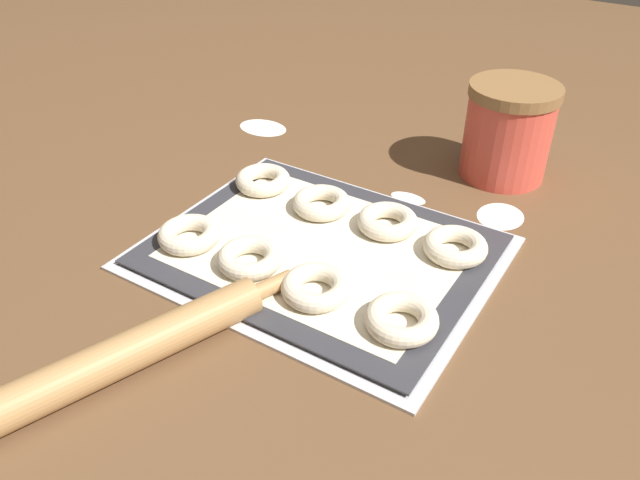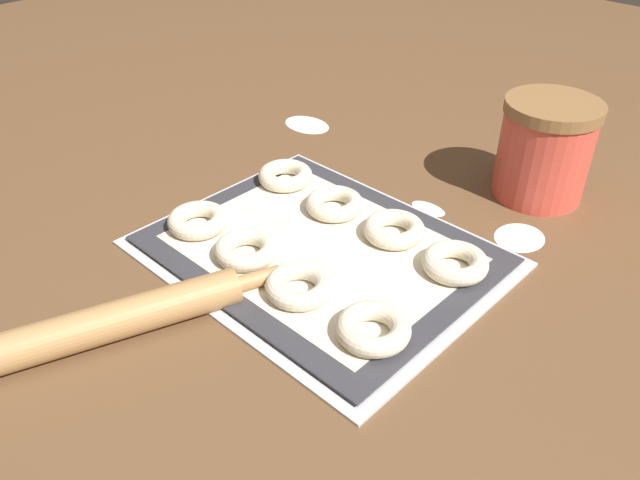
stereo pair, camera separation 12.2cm
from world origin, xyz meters
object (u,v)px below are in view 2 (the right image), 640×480
(bagel_front_far_right, at_px, (373,328))
(bagel_back_far_left, at_px, (285,176))
(baking_tray, at_px, (320,252))
(bagel_front_far_left, at_px, (198,220))
(bagel_front_mid_left, at_px, (246,249))
(bagel_back_mid_right, at_px, (394,229))
(flour_canister, at_px, (545,150))
(bagel_back_far_right, at_px, (455,263))
(rolling_pin, at_px, (96,326))
(bagel_back_mid_left, at_px, (334,204))
(bagel_front_mid_right, at_px, (300,286))

(bagel_front_far_right, height_order, bagel_back_far_left, same)
(baking_tray, distance_m, bagel_front_far_left, 0.16)
(bagel_front_mid_left, xyz_separation_m, bagel_back_far_left, (-0.09, 0.15, 0.00))
(bagel_back_far_left, distance_m, bagel_back_mid_right, 0.19)
(flour_canister, bearing_deg, bagel_back_far_right, -84.27)
(bagel_back_mid_right, height_order, rolling_pin, rolling_pin)
(bagel_back_far_left, relative_size, bagel_back_mid_left, 1.00)
(baking_tray, height_order, bagel_back_far_left, bagel_back_far_left)
(bagel_front_far_right, distance_m, bagel_back_far_right, 0.15)
(bagel_back_far_left, bearing_deg, rolling_pin, -76.15)
(bagel_front_mid_right, bearing_deg, bagel_back_mid_right, 87.72)
(bagel_front_mid_right, height_order, bagel_front_far_right, same)
(bagel_front_far_left, height_order, bagel_back_far_right, same)
(bagel_front_mid_left, bearing_deg, flour_canister, 66.66)
(bagel_back_mid_right, bearing_deg, bagel_front_far_right, -58.29)
(baking_tray, height_order, bagel_front_far_left, bagel_front_far_left)
(bagel_back_mid_left, relative_size, rolling_pin, 0.20)
(bagel_front_far_left, bearing_deg, rolling_pin, -66.75)
(bagel_front_far_right, relative_size, rolling_pin, 0.20)
(bagel_front_far_right, bearing_deg, bagel_back_far_left, 151.90)
(bagel_front_far_right, bearing_deg, bagel_back_mid_right, 121.71)
(bagel_back_far_left, height_order, flour_canister, flour_canister)
(bagel_front_mid_right, relative_size, bagel_back_mid_right, 1.00)
(bagel_back_far_left, relative_size, rolling_pin, 0.20)
(bagel_front_mid_right, height_order, bagel_back_far_left, same)
(bagel_back_mid_right, bearing_deg, flour_canister, 73.73)
(bagel_back_mid_right, height_order, bagel_back_far_right, same)
(bagel_front_far_left, bearing_deg, bagel_back_far_left, 91.41)
(bagel_front_mid_right, distance_m, bagel_back_mid_right, 0.16)
(bagel_front_mid_right, distance_m, flour_canister, 0.40)
(bagel_front_mid_right, xyz_separation_m, bagel_back_mid_left, (-0.09, 0.15, 0.00))
(bagel_front_mid_left, height_order, flour_canister, flour_canister)
(bagel_front_mid_right, relative_size, rolling_pin, 0.20)
(bagel_front_far_right, bearing_deg, rolling_pin, -137.30)
(bagel_back_far_right, bearing_deg, bagel_front_far_right, -89.10)
(bagel_front_far_left, bearing_deg, bagel_back_mid_left, 56.74)
(rolling_pin, bearing_deg, bagel_front_mid_left, 86.74)
(bagel_front_far_right, distance_m, bagel_back_far_left, 0.32)
(baking_tray, distance_m, bagel_back_far_right, 0.16)
(baking_tray, distance_m, flour_canister, 0.34)
(bagel_front_far_left, bearing_deg, bagel_front_far_right, 0.17)
(bagel_front_mid_right, height_order, bagel_back_far_right, same)
(bagel_back_mid_right, distance_m, flour_canister, 0.25)
(bagel_front_far_left, relative_size, bagel_back_mid_left, 1.00)
(baking_tray, height_order, flour_canister, flour_canister)
(bagel_back_far_right, bearing_deg, rolling_pin, -120.96)
(bagel_front_mid_right, bearing_deg, bagel_back_mid_left, 120.10)
(bagel_back_far_left, bearing_deg, bagel_front_far_left, -88.59)
(bagel_front_far_left, bearing_deg, baking_tray, 28.08)
(bagel_back_mid_left, relative_size, flour_canister, 0.56)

